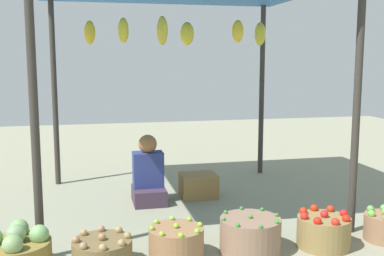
{
  "coord_description": "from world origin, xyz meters",
  "views": [
    {
      "loc": [
        -0.99,
        -5.0,
        1.61
      ],
      "look_at": [
        0.0,
        -0.58,
        0.95
      ],
      "focal_mm": 43.6,
      "sensor_mm": 36.0,
      "label": 1
    }
  ],
  "objects_px": {
    "basket_limes": "(176,243)",
    "vendor_person": "(148,177)",
    "basket_potatoes": "(102,254)",
    "basket_red_tomatoes": "(324,231)",
    "wooden_crate_near_vendor": "(198,185)",
    "basket_cabbages": "(17,253)",
    "basket_green_chilies": "(250,235)"
  },
  "relations": [
    {
      "from": "basket_limes",
      "to": "vendor_person",
      "type": "bearing_deg",
      "value": 90.85
    },
    {
      "from": "basket_potatoes",
      "to": "basket_red_tomatoes",
      "type": "bearing_deg",
      "value": 0.38
    },
    {
      "from": "basket_limes",
      "to": "wooden_crate_near_vendor",
      "type": "height_order",
      "value": "basket_limes"
    },
    {
      "from": "basket_red_tomatoes",
      "to": "wooden_crate_near_vendor",
      "type": "height_order",
      "value": "basket_red_tomatoes"
    },
    {
      "from": "basket_cabbages",
      "to": "basket_green_chilies",
      "type": "distance_m",
      "value": 1.87
    },
    {
      "from": "basket_potatoes",
      "to": "basket_green_chilies",
      "type": "bearing_deg",
      "value": 2.44
    },
    {
      "from": "vendor_person",
      "to": "basket_limes",
      "type": "relative_size",
      "value": 1.73
    },
    {
      "from": "basket_potatoes",
      "to": "wooden_crate_near_vendor",
      "type": "height_order",
      "value": "basket_potatoes"
    },
    {
      "from": "vendor_person",
      "to": "wooden_crate_near_vendor",
      "type": "height_order",
      "value": "vendor_person"
    },
    {
      "from": "vendor_person",
      "to": "wooden_crate_near_vendor",
      "type": "bearing_deg",
      "value": 8.07
    },
    {
      "from": "vendor_person",
      "to": "basket_limes",
      "type": "bearing_deg",
      "value": -89.15
    },
    {
      "from": "basket_potatoes",
      "to": "wooden_crate_near_vendor",
      "type": "relative_size",
      "value": 1.1
    },
    {
      "from": "basket_red_tomatoes",
      "to": "wooden_crate_near_vendor",
      "type": "distance_m",
      "value": 1.84
    },
    {
      "from": "basket_potatoes",
      "to": "basket_red_tomatoes",
      "type": "relative_size",
      "value": 1.02
    },
    {
      "from": "basket_cabbages",
      "to": "basket_potatoes",
      "type": "height_order",
      "value": "basket_cabbages"
    },
    {
      "from": "vendor_person",
      "to": "wooden_crate_near_vendor",
      "type": "relative_size",
      "value": 1.84
    },
    {
      "from": "basket_potatoes",
      "to": "basket_green_chilies",
      "type": "relative_size",
      "value": 0.9
    },
    {
      "from": "basket_potatoes",
      "to": "basket_limes",
      "type": "relative_size",
      "value": 1.03
    },
    {
      "from": "basket_green_chilies",
      "to": "basket_red_tomatoes",
      "type": "relative_size",
      "value": 1.13
    },
    {
      "from": "basket_limes",
      "to": "basket_green_chilies",
      "type": "relative_size",
      "value": 0.87
    },
    {
      "from": "basket_green_chilies",
      "to": "basket_cabbages",
      "type": "bearing_deg",
      "value": 179.72
    },
    {
      "from": "vendor_person",
      "to": "basket_cabbages",
      "type": "relative_size",
      "value": 1.51
    },
    {
      "from": "basket_cabbages",
      "to": "basket_potatoes",
      "type": "relative_size",
      "value": 1.1
    },
    {
      "from": "wooden_crate_near_vendor",
      "to": "vendor_person",
      "type": "bearing_deg",
      "value": -171.93
    },
    {
      "from": "basket_limes",
      "to": "basket_cabbages",
      "type": "bearing_deg",
      "value": 179.12
    },
    {
      "from": "basket_red_tomatoes",
      "to": "wooden_crate_near_vendor",
      "type": "xyz_separation_m",
      "value": [
        -0.72,
        1.7,
        -0.0
      ]
    },
    {
      "from": "basket_red_tomatoes",
      "to": "basket_potatoes",
      "type": "bearing_deg",
      "value": -179.62
    },
    {
      "from": "basket_cabbages",
      "to": "wooden_crate_near_vendor",
      "type": "bearing_deg",
      "value": 42.27
    },
    {
      "from": "vendor_person",
      "to": "basket_red_tomatoes",
      "type": "distance_m",
      "value": 2.09
    },
    {
      "from": "basket_cabbages",
      "to": "vendor_person",
      "type": "bearing_deg",
      "value": 52.29
    },
    {
      "from": "basket_cabbages",
      "to": "wooden_crate_near_vendor",
      "type": "height_order",
      "value": "basket_cabbages"
    },
    {
      "from": "basket_cabbages",
      "to": "wooden_crate_near_vendor",
      "type": "distance_m",
      "value": 2.45
    }
  ]
}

